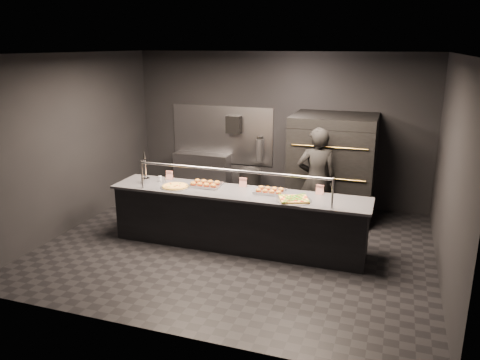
% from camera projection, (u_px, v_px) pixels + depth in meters
% --- Properties ---
extents(room, '(6.04, 6.00, 3.00)m').
position_uv_depth(room, '(237.00, 155.00, 7.17)').
color(room, black).
rests_on(room, ground).
extents(service_counter, '(4.10, 0.78, 1.37)m').
position_uv_depth(service_counter, '(238.00, 219.00, 7.41)').
color(service_counter, black).
rests_on(service_counter, ground).
extents(pizza_oven, '(1.50, 1.23, 1.91)m').
position_uv_depth(pizza_oven, '(332.00, 166.00, 8.62)').
color(pizza_oven, black).
rests_on(pizza_oven, ground).
extents(prep_shelf, '(1.20, 0.35, 0.90)m').
position_uv_depth(prep_shelf, '(202.00, 174.00, 10.01)').
color(prep_shelf, '#99999E').
rests_on(prep_shelf, ground).
extents(towel_dispenser, '(0.30, 0.20, 0.35)m').
position_uv_depth(towel_dispenser, '(234.00, 124.00, 9.55)').
color(towel_dispenser, black).
rests_on(towel_dispenser, room).
extents(fire_extinguisher, '(0.14, 0.14, 0.51)m').
position_uv_depth(fire_extinguisher, '(260.00, 150.00, 9.53)').
color(fire_extinguisher, '#B2B2B7').
rests_on(fire_extinguisher, room).
extents(beer_tap, '(0.14, 0.21, 0.56)m').
position_uv_depth(beer_tap, '(145.00, 174.00, 7.70)').
color(beer_tap, silver).
rests_on(beer_tap, service_counter).
extents(round_pizza, '(0.47, 0.47, 0.03)m').
position_uv_depth(round_pizza, '(175.00, 186.00, 7.50)').
color(round_pizza, silver).
rests_on(round_pizza, service_counter).
extents(slider_tray_a, '(0.54, 0.41, 0.08)m').
position_uv_depth(slider_tray_a, '(205.00, 184.00, 7.57)').
color(slider_tray_a, silver).
rests_on(slider_tray_a, service_counter).
extents(slider_tray_b, '(0.52, 0.43, 0.07)m').
position_uv_depth(slider_tray_b, '(270.00, 191.00, 7.23)').
color(slider_tray_b, silver).
rests_on(slider_tray_b, service_counter).
extents(square_pizza, '(0.52, 0.52, 0.05)m').
position_uv_depth(square_pizza, '(294.00, 199.00, 6.86)').
color(square_pizza, silver).
rests_on(square_pizza, service_counter).
extents(condiment_jar, '(0.15, 0.06, 0.10)m').
position_uv_depth(condiment_jar, '(162.00, 179.00, 7.78)').
color(condiment_jar, silver).
rests_on(condiment_jar, service_counter).
extents(tent_cards, '(2.67, 0.04, 0.15)m').
position_uv_depth(tent_cards, '(241.00, 182.00, 7.52)').
color(tent_cards, white).
rests_on(tent_cards, service_counter).
extents(trash_bin, '(0.43, 0.43, 0.72)m').
position_uv_depth(trash_bin, '(250.00, 186.00, 9.49)').
color(trash_bin, black).
rests_on(trash_bin, ground).
extents(worker, '(0.76, 0.61, 1.82)m').
position_uv_depth(worker, '(316.00, 180.00, 7.94)').
color(worker, black).
rests_on(worker, ground).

